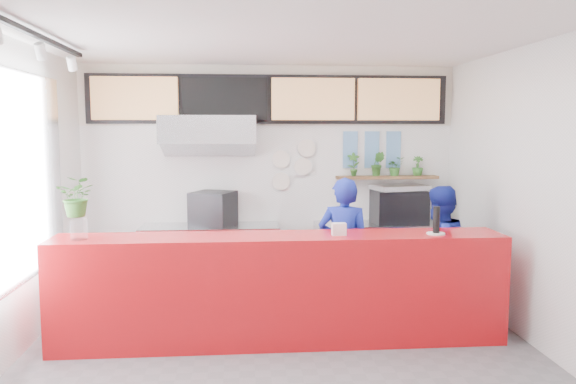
% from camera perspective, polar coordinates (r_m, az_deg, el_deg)
% --- Properties ---
extents(floor, '(5.00, 5.00, 0.00)m').
position_cam_1_polar(floor, '(5.54, -0.46, -16.44)').
color(floor, slate).
rests_on(floor, ground).
extents(ceiling, '(5.00, 5.00, 0.00)m').
position_cam_1_polar(ceiling, '(5.18, -0.49, 15.82)').
color(ceiling, silver).
extents(wall_back, '(5.00, 0.00, 5.00)m').
position_cam_1_polar(wall_back, '(7.63, -1.85, 1.48)').
color(wall_back, white).
rests_on(wall_back, ground).
extents(wall_left, '(0.00, 5.00, 5.00)m').
position_cam_1_polar(wall_left, '(5.56, -27.12, -1.04)').
color(wall_left, white).
rests_on(wall_left, ground).
extents(wall_right, '(0.00, 5.00, 5.00)m').
position_cam_1_polar(wall_right, '(5.89, 24.58, -0.54)').
color(wall_right, white).
rests_on(wall_right, ground).
extents(service_counter, '(4.50, 0.60, 1.10)m').
position_cam_1_polar(service_counter, '(5.74, -0.76, -9.82)').
color(service_counter, red).
rests_on(service_counter, ground).
extents(cream_band, '(5.00, 0.02, 0.80)m').
position_cam_1_polar(cream_band, '(7.61, -1.88, 9.76)').
color(cream_band, beige).
rests_on(cream_band, wall_back).
extents(prep_bench, '(1.80, 0.60, 0.90)m').
position_cam_1_polar(prep_bench, '(7.50, -7.86, -6.78)').
color(prep_bench, '#B2B5BA').
rests_on(prep_bench, ground).
extents(panini_oven, '(0.65, 0.65, 0.45)m').
position_cam_1_polar(panini_oven, '(7.38, -7.61, -1.69)').
color(panini_oven, black).
rests_on(panini_oven, prep_bench).
extents(extraction_hood, '(1.20, 0.70, 0.35)m').
position_cam_1_polar(extraction_hood, '(7.26, -8.09, 6.31)').
color(extraction_hood, '#B2B5BA').
rests_on(extraction_hood, ceiling).
extents(hood_lip, '(1.20, 0.69, 0.31)m').
position_cam_1_polar(hood_lip, '(7.26, -8.07, 4.73)').
color(hood_lip, '#B2B5BA').
rests_on(hood_lip, ceiling).
extents(right_bench, '(1.80, 0.60, 0.90)m').
position_cam_1_polar(right_bench, '(7.72, 9.55, -6.44)').
color(right_bench, '#B2B5BA').
rests_on(right_bench, ground).
extents(espresso_machine, '(0.70, 0.52, 0.44)m').
position_cam_1_polar(espresso_machine, '(7.66, 11.20, -1.48)').
color(espresso_machine, black).
rests_on(espresso_machine, right_bench).
extents(espresso_tray, '(0.78, 0.62, 0.06)m').
position_cam_1_polar(espresso_tray, '(7.63, 11.24, 0.47)').
color(espresso_tray, '#B1B3B8').
rests_on(espresso_tray, espresso_machine).
extents(herb_shelf, '(1.40, 0.18, 0.04)m').
position_cam_1_polar(herb_shelf, '(7.78, 10.04, 1.48)').
color(herb_shelf, brown).
rests_on(herb_shelf, wall_back).
extents(menu_board_far_left, '(1.10, 0.10, 0.55)m').
position_cam_1_polar(menu_board_far_left, '(7.61, -15.28, 9.16)').
color(menu_board_far_left, tan).
rests_on(menu_board_far_left, wall_back).
extents(menu_board_mid_left, '(1.10, 0.10, 0.55)m').
position_cam_1_polar(menu_board_mid_left, '(7.49, -6.41, 9.39)').
color(menu_board_mid_left, black).
rests_on(menu_board_mid_left, wall_back).
extents(menu_board_mid_right, '(1.10, 0.10, 0.55)m').
position_cam_1_polar(menu_board_mid_right, '(7.55, 2.55, 9.40)').
color(menu_board_mid_right, tan).
rests_on(menu_board_mid_right, wall_back).
extents(menu_board_far_right, '(1.10, 0.10, 0.55)m').
position_cam_1_polar(menu_board_far_right, '(7.78, 11.17, 9.20)').
color(menu_board_far_right, tan).
rests_on(menu_board_far_right, wall_back).
extents(soffit, '(4.80, 0.04, 0.65)m').
position_cam_1_polar(soffit, '(7.58, -1.87, 9.39)').
color(soffit, black).
rests_on(soffit, wall_back).
extents(window_pane, '(0.04, 2.20, 1.90)m').
position_cam_1_polar(window_pane, '(5.81, -25.82, 1.30)').
color(window_pane, silver).
rests_on(window_pane, wall_left).
extents(window_frame, '(0.03, 2.30, 2.00)m').
position_cam_1_polar(window_frame, '(5.80, -25.64, 1.30)').
color(window_frame, '#B2B5BA').
rests_on(window_frame, wall_left).
extents(track_rail, '(0.05, 2.40, 0.04)m').
position_cam_1_polar(track_rail, '(5.44, -23.89, 14.20)').
color(track_rail, black).
rests_on(track_rail, ceiling).
extents(dec_plate_a, '(0.24, 0.03, 0.24)m').
position_cam_1_polar(dec_plate_a, '(7.60, -0.72, 3.35)').
color(dec_plate_a, silver).
rests_on(dec_plate_a, wall_back).
extents(dec_plate_b, '(0.24, 0.03, 0.24)m').
position_cam_1_polar(dec_plate_b, '(7.63, 1.54, 2.61)').
color(dec_plate_b, silver).
rests_on(dec_plate_b, wall_back).
extents(dec_plate_c, '(0.24, 0.03, 0.24)m').
position_cam_1_polar(dec_plate_c, '(7.62, -0.71, 1.10)').
color(dec_plate_c, silver).
rests_on(dec_plate_c, wall_back).
extents(dec_plate_d, '(0.24, 0.03, 0.24)m').
position_cam_1_polar(dec_plate_d, '(7.62, 1.92, 4.49)').
color(dec_plate_d, silver).
rests_on(dec_plate_d, wall_back).
extents(photo_frame_a, '(0.20, 0.02, 0.25)m').
position_cam_1_polar(photo_frame_a, '(7.72, 6.36, 5.22)').
color(photo_frame_a, '#598CBF').
rests_on(photo_frame_a, wall_back).
extents(photo_frame_b, '(0.20, 0.02, 0.25)m').
position_cam_1_polar(photo_frame_b, '(7.78, 8.53, 5.19)').
color(photo_frame_b, '#598CBF').
rests_on(photo_frame_b, wall_back).
extents(photo_frame_c, '(0.20, 0.02, 0.25)m').
position_cam_1_polar(photo_frame_c, '(7.86, 10.67, 5.17)').
color(photo_frame_c, '#598CBF').
rests_on(photo_frame_c, wall_back).
extents(photo_frame_d, '(0.20, 0.02, 0.25)m').
position_cam_1_polar(photo_frame_d, '(7.73, 6.33, 3.36)').
color(photo_frame_d, '#598CBF').
rests_on(photo_frame_d, wall_back).
extents(photo_frame_e, '(0.20, 0.02, 0.25)m').
position_cam_1_polar(photo_frame_e, '(7.79, 8.50, 3.36)').
color(photo_frame_e, '#598CBF').
rests_on(photo_frame_e, wall_back).
extents(photo_frame_f, '(0.20, 0.02, 0.25)m').
position_cam_1_polar(photo_frame_f, '(7.87, 10.64, 3.34)').
color(photo_frame_f, '#598CBF').
rests_on(photo_frame_f, wall_back).
extents(staff_center, '(0.68, 0.55, 1.62)m').
position_cam_1_polar(staff_center, '(6.38, 5.71, -5.79)').
color(staff_center, navy).
rests_on(staff_center, ground).
extents(staff_right, '(0.93, 0.86, 1.52)m').
position_cam_1_polar(staff_right, '(6.64, 15.01, -5.94)').
color(staff_right, navy).
rests_on(staff_right, ground).
extents(herb_a, '(0.18, 0.13, 0.32)m').
position_cam_1_polar(herb_a, '(7.66, 6.67, 2.82)').
color(herb_a, '#2F6523').
rests_on(herb_a, herb_shelf).
extents(herb_b, '(0.22, 0.20, 0.33)m').
position_cam_1_polar(herb_b, '(7.73, 9.10, 2.84)').
color(herb_b, '#2F6523').
rests_on(herb_b, herb_shelf).
extents(herb_c, '(0.27, 0.24, 0.26)m').
position_cam_1_polar(herb_c, '(7.80, 10.84, 2.57)').
color(herb_c, '#2F6523').
rests_on(herb_c, herb_shelf).
extents(herb_d, '(0.17, 0.16, 0.27)m').
position_cam_1_polar(herb_d, '(7.89, 13.04, 2.60)').
color(herb_d, '#2F6523').
rests_on(herb_d, herb_shelf).
extents(glass_vase, '(0.22, 0.22, 0.20)m').
position_cam_1_polar(glass_vase, '(5.74, -20.48, -3.56)').
color(glass_vase, silver).
rests_on(glass_vase, service_counter).
extents(basil_vase, '(0.38, 0.33, 0.39)m').
position_cam_1_polar(basil_vase, '(5.70, -20.60, -0.43)').
color(basil_vase, '#2F6523').
rests_on(basil_vase, glass_vase).
extents(napkin_holder, '(0.14, 0.09, 0.12)m').
position_cam_1_polar(napkin_holder, '(5.63, 5.19, -3.77)').
color(napkin_holder, white).
rests_on(napkin_holder, service_counter).
extents(white_plate, '(0.23, 0.23, 0.01)m').
position_cam_1_polar(white_plate, '(5.86, 14.80, -4.10)').
color(white_plate, white).
rests_on(white_plate, service_counter).
extents(pepper_mill, '(0.09, 0.09, 0.27)m').
position_cam_1_polar(pepper_mill, '(5.83, 14.84, -2.73)').
color(pepper_mill, black).
rests_on(pepper_mill, white_plate).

